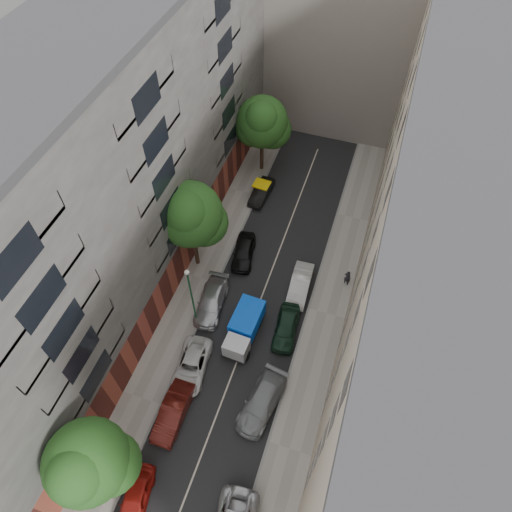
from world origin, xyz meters
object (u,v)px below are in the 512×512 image
at_px(car_right_1, 262,402).
at_px(lamp_post, 191,292).
at_px(car_left_3, 212,301).
at_px(car_right_3, 300,285).
at_px(pedestrian, 347,278).
at_px(tarp_truck, 244,328).
at_px(car_left_4, 244,252).
at_px(car_left_2, 192,366).
at_px(tree_near, 89,465).
at_px(car_right_2, 286,327).
at_px(car_left_0, 135,498).
at_px(tree_far, 263,124).
at_px(tree_mid, 190,217).
at_px(car_left_5, 262,192).
at_px(car_left_1, 173,412).

height_order(car_right_1, lamp_post, lamp_post).
bearing_deg(car_left_3, car_right_3, 25.18).
bearing_deg(car_right_3, pedestrian, 23.60).
height_order(tarp_truck, car_left_4, tarp_truck).
relative_size(car_left_2, car_right_3, 1.06).
bearing_deg(tree_near, car_right_2, 62.34).
height_order(tarp_truck, lamp_post, lamp_post).
relative_size(car_left_0, tree_far, 0.49).
distance_m(car_left_2, car_right_2, 7.77).
bearing_deg(car_left_3, tree_mid, 121.79).
relative_size(car_right_2, tree_mid, 0.48).
bearing_deg(pedestrian, car_left_5, -15.07).
bearing_deg(car_right_3, car_left_2, -124.17).
xyz_separation_m(lamp_post, pedestrian, (10.60, 7.35, -3.41)).
distance_m(car_left_0, car_left_4, 20.40).
height_order(car_right_1, car_right_2, car_right_1).
bearing_deg(lamp_post, car_left_2, -72.03).
distance_m(car_right_3, lamp_post, 9.66).
bearing_deg(tarp_truck, car_left_4, 112.51).
relative_size(car_left_3, tree_near, 0.60).
xyz_separation_m(car_right_2, lamp_post, (-7.01, -1.37, 3.64)).
bearing_deg(car_left_3, tree_far, 88.31).
xyz_separation_m(car_left_5, car_right_2, (6.41, -13.60, 0.08)).
height_order(car_left_4, tree_far, tree_far).
bearing_deg(car_left_4, car_right_3, -27.72).
xyz_separation_m(car_left_3, car_right_3, (6.40, 3.80, 0.02)).
bearing_deg(pedestrian, tree_near, 83.58).
bearing_deg(car_left_4, tree_far, 89.79).
relative_size(tree_far, pedestrian, 5.10).
height_order(car_left_4, lamp_post, lamp_post).
relative_size(car_right_3, lamp_post, 0.64).
relative_size(car_right_2, pedestrian, 2.64).
relative_size(tree_far, lamp_post, 1.21).
xyz_separation_m(car_left_3, lamp_post, (-0.60, -1.77, 3.66)).
xyz_separation_m(car_left_3, car_right_1, (6.40, -6.60, 0.02)).
distance_m(car_left_1, car_right_3, 14.15).
bearing_deg(lamp_post, car_left_4, 79.25).
distance_m(car_left_5, car_right_1, 20.81).
xyz_separation_m(car_right_1, car_right_3, (0.00, 10.40, -0.01)).
relative_size(car_left_1, car_right_2, 1.06).
xyz_separation_m(car_left_2, tree_mid, (-3.35, 9.15, 5.56)).
distance_m(tarp_truck, car_left_4, 7.76).
height_order(car_left_4, car_right_1, car_right_1).
bearing_deg(lamp_post, tree_far, 91.63).
bearing_deg(tree_far, tree_mid, -96.71).
bearing_deg(pedestrian, lamp_post, 56.98).
xyz_separation_m(car_left_5, car_right_1, (6.40, -19.80, 0.08)).
height_order(car_right_3, pedestrian, pedestrian).
xyz_separation_m(car_right_3, lamp_post, (-7.00, -5.57, 3.64)).
relative_size(car_left_3, car_left_5, 1.24).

